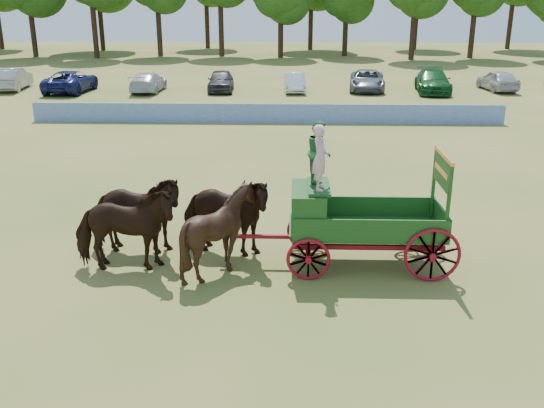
% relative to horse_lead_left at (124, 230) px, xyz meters
% --- Properties ---
extents(ground, '(160.00, 160.00, 0.00)m').
position_rel_horse_lead_left_xyz_m(ground, '(3.76, 1.12, -1.11)').
color(ground, olive).
rests_on(ground, ground).
extents(horse_lead_left, '(2.69, 1.34, 2.22)m').
position_rel_horse_lead_left_xyz_m(horse_lead_left, '(0.00, 0.00, 0.00)').
color(horse_lead_left, black).
rests_on(horse_lead_left, ground).
extents(horse_lead_right, '(2.69, 1.32, 2.22)m').
position_rel_horse_lead_left_xyz_m(horse_lead_right, '(0.00, 1.10, 0.00)').
color(horse_lead_right, black).
rests_on(horse_lead_right, ground).
extents(horse_wheel_left, '(2.23, 2.04, 2.23)m').
position_rel_horse_lead_left_xyz_m(horse_wheel_left, '(2.40, 0.00, 0.00)').
color(horse_wheel_left, black).
rests_on(horse_wheel_left, ground).
extents(horse_wheel_right, '(2.85, 1.83, 2.22)m').
position_rel_horse_lead_left_xyz_m(horse_wheel_right, '(2.40, 1.10, 0.00)').
color(horse_wheel_right, black).
rests_on(horse_wheel_right, ground).
extents(farm_dray, '(5.99, 2.00, 3.76)m').
position_rel_horse_lead_left_xyz_m(farm_dray, '(5.35, 0.58, 0.54)').
color(farm_dray, maroon).
rests_on(farm_dray, ground).
extents(sponsor_banner, '(26.00, 0.08, 1.05)m').
position_rel_horse_lead_left_xyz_m(sponsor_banner, '(2.76, 19.12, -0.59)').
color(sponsor_banner, '#1E40A2').
rests_on(sponsor_banner, ground).
extents(parked_cars, '(58.11, 7.63, 1.64)m').
position_rel_horse_lead_left_xyz_m(parked_cars, '(7.98, 30.99, -0.35)').
color(parked_cars, silver).
rests_on(parked_cars, ground).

